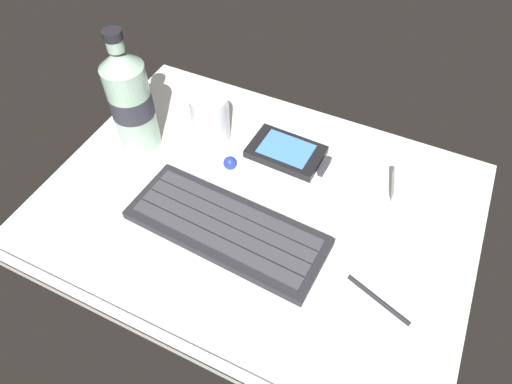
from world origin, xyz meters
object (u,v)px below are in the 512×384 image
charger_block (416,187)px  trackball_mouse (230,163)px  juice_cup (210,119)px  keyboard (227,228)px  handheld_device (290,153)px  stylus_pen (379,299)px  water_bottle (130,100)px

charger_block → trackball_mouse: size_ratio=3.18×
charger_block → juice_cup: bearing=-175.7°
keyboard → handheld_device: 17.80cm
handheld_device → juice_cup: bearing=-174.5°
keyboard → trackball_mouse: 12.32cm
handheld_device → stylus_pen: bearing=-42.6°
water_bottle → stylus_pen: 46.59cm
handheld_device → trackball_mouse: bearing=-139.7°
water_bottle → charger_block: size_ratio=2.97×
water_bottle → trackball_mouse: 18.23cm
trackball_mouse → keyboard: bearing=-64.8°
keyboard → juice_cup: size_ratio=3.49×
keyboard → trackball_mouse: size_ratio=13.47×
keyboard → stylus_pen: 22.81cm
water_bottle → trackball_mouse: water_bottle is taller
keyboard → water_bottle: (-21.64, 9.97, 8.20)cm
water_bottle → charger_block: (44.44, 8.90, -7.81)cm
juice_cup → charger_block: juice_cup is taller
juice_cup → water_bottle: water_bottle is taller
handheld_device → trackball_mouse: size_ratio=5.93×
keyboard → charger_block: 29.61cm
juice_cup → handheld_device: bearing=5.5°
charger_block → trackball_mouse: (-28.05, -7.73, -0.10)cm
charger_block → keyboard: bearing=-140.4°
juice_cup → stylus_pen: bearing=-26.9°
handheld_device → juice_cup: size_ratio=1.53×
keyboard → water_bottle: bearing=155.2°
keyboard → juice_cup: 20.15cm
handheld_device → trackball_mouse: trackball_mouse is taller
handheld_device → water_bottle: 26.56cm
juice_cup → trackball_mouse: bearing=-39.7°
trackball_mouse → water_bottle: bearing=-175.9°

